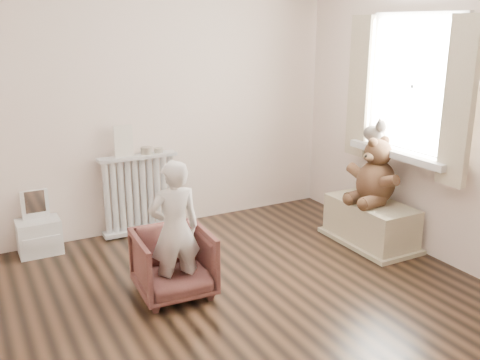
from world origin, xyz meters
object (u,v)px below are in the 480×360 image
child (175,230)px  teddy_bear (376,174)px  toy_bench (371,222)px  plush_cat (374,132)px  radiator (140,195)px  toy_vanity (38,224)px  armchair (174,263)px

child → teddy_bear: (1.98, 0.10, 0.13)m
teddy_bear → toy_bench: bearing=135.0°
toy_bench → teddy_bear: bearing=-38.8°
plush_cat → radiator: bearing=157.3°
toy_vanity → armchair: bearing=-58.5°
toy_vanity → child: size_ratio=0.55×
child → toy_bench: bearing=-173.6°
plush_cat → toy_bench: bearing=-120.7°
plush_cat → child: bearing=-166.2°
armchair → toy_bench: 1.97m
toy_bench → toy_vanity: bearing=156.4°
toy_vanity → plush_cat: 3.14m
radiator → child: child is taller
radiator → toy_vanity: size_ratio=1.37×
toy_bench → teddy_bear: teddy_bear is taller
toy_bench → child: bearing=-176.6°
toy_vanity → plush_cat: size_ratio=2.05×
toy_vanity → armchair: 1.49m
toy_bench → teddy_bear: size_ratio=1.40×
radiator → plush_cat: 2.28m
toy_bench → plush_cat: 0.83m
radiator → teddy_bear: teddy_bear is taller
toy_vanity → plush_cat: bearing=-19.3°
plush_cat → toy_vanity: bearing=166.2°
radiator → armchair: size_ratio=1.41×
child → plush_cat: plush_cat is taller
radiator → child: 1.36m
armchair → child: bearing=-87.0°
toy_vanity → plush_cat: plush_cat is taller
child → plush_cat: size_ratio=3.72×
armchair → teddy_bear: bearing=4.5°
radiator → toy_bench: size_ratio=0.93×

